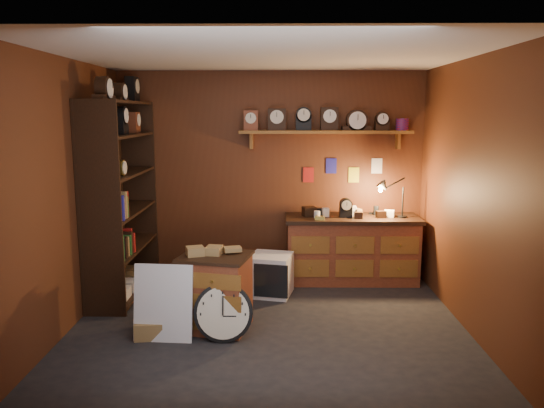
{
  "coord_description": "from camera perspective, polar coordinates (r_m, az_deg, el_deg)",
  "views": [
    {
      "loc": [
        0.1,
        -5.19,
        2.16
      ],
      "look_at": [
        0.03,
        0.35,
        1.2
      ],
      "focal_mm": 35.0,
      "sensor_mm": 36.0,
      "label": 1
    }
  ],
  "objects": [
    {
      "name": "floor_box_b",
      "position": [
        5.74,
        -5.09,
        -11.78
      ],
      "size": [
        0.24,
        0.26,
        0.11
      ],
      "primitive_type": "cube",
      "rotation": [
        0.0,
        0.0,
        -0.36
      ],
      "color": "white",
      "rests_on": "ground"
    },
    {
      "name": "low_cabinet",
      "position": [
        5.42,
        -6.08,
        -9.06
      ],
      "size": [
        0.77,
        0.69,
        0.85
      ],
      "rotation": [
        0.0,
        0.0,
        -0.22
      ],
      "color": "brown",
      "rests_on": "ground"
    },
    {
      "name": "floor_box_c",
      "position": [
        5.77,
        -5.03,
        -11.35
      ],
      "size": [
        0.29,
        0.29,
        0.17
      ],
      "primitive_type": "cube",
      "rotation": [
        0.0,
        0.0,
        0.69
      ],
      "color": "olive",
      "rests_on": "ground"
    },
    {
      "name": "workbench",
      "position": [
        6.94,
        8.56,
        -4.4
      ],
      "size": [
        1.71,
        0.66,
        1.36
      ],
      "color": "brown",
      "rests_on": "ground"
    },
    {
      "name": "room_shell",
      "position": [
        5.32,
        0.09,
        5.05
      ],
      "size": [
        4.02,
        3.62,
        2.71
      ],
      "color": "#552914",
      "rests_on": "ground"
    },
    {
      "name": "big_round_clock",
      "position": [
        5.18,
        -5.25,
        -11.56
      ],
      "size": [
        0.57,
        0.18,
        0.57
      ],
      "color": "black",
      "rests_on": "ground"
    },
    {
      "name": "floor",
      "position": [
        5.62,
        -0.39,
        -12.8
      ],
      "size": [
        4.0,
        4.0,
        0.0
      ],
      "primitive_type": "plane",
      "color": "black",
      "rests_on": "ground"
    },
    {
      "name": "floor_box_a",
      "position": [
        5.43,
        -13.03,
        -12.98
      ],
      "size": [
        0.29,
        0.26,
        0.17
      ],
      "primitive_type": "cube",
      "rotation": [
        0.0,
        0.0,
        0.11
      ],
      "color": "olive",
      "rests_on": "ground"
    },
    {
      "name": "white_panel",
      "position": [
        5.39,
        -11.5,
        -14.06
      ],
      "size": [
        0.58,
        0.2,
        0.75
      ],
      "primitive_type": "cube",
      "rotation": [
        -0.17,
        0.0,
        -0.07
      ],
      "color": "silver",
      "rests_on": "ground"
    },
    {
      "name": "mini_fridge",
      "position": [
        6.41,
        -0.11,
        -7.62
      ],
      "size": [
        0.56,
        0.58,
        0.49
      ],
      "rotation": [
        0.0,
        0.0,
        -0.22
      ],
      "color": "silver",
      "rests_on": "ground"
    },
    {
      "name": "shelving_unit",
      "position": [
        6.52,
        -16.2,
        1.39
      ],
      "size": [
        0.47,
        1.6,
        2.58
      ],
      "color": "black",
      "rests_on": "ground"
    }
  ]
}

